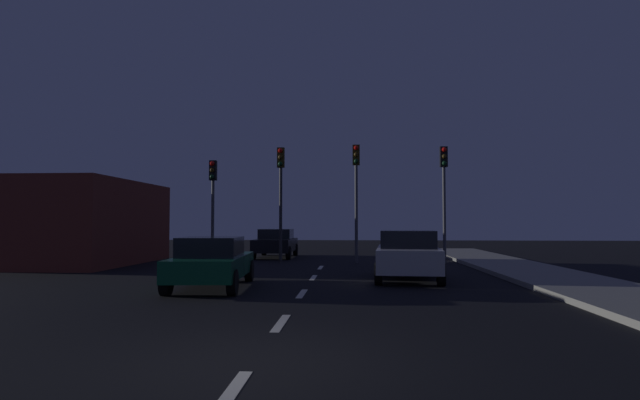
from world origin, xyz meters
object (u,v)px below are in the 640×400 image
(traffic_signal_center_right, at_px, (356,181))
(car_oncoming_far, at_px, (276,243))
(traffic_signal_center_left, at_px, (281,182))
(car_adjacent_lane, at_px, (212,262))
(traffic_signal_far_left, at_px, (213,190))
(traffic_signal_far_right, at_px, (444,182))
(car_stopped_ahead, at_px, (408,255))

(traffic_signal_center_right, xyz_separation_m, car_oncoming_far, (-4.15, 3.72, -2.91))
(traffic_signal_center_left, bearing_deg, traffic_signal_center_right, 0.00)
(car_adjacent_lane, bearing_deg, traffic_signal_center_left, 85.95)
(traffic_signal_far_left, height_order, traffic_signal_far_right, traffic_signal_far_right)
(car_oncoming_far, bearing_deg, traffic_signal_far_right, -24.89)
(traffic_signal_far_right, bearing_deg, car_adjacent_lane, -131.35)
(car_adjacent_lane, height_order, car_oncoming_far, car_oncoming_far)
(traffic_signal_far_left, relative_size, traffic_signal_center_left, 0.89)
(traffic_signal_far_right, bearing_deg, traffic_signal_center_right, 180.00)
(traffic_signal_center_left, height_order, car_oncoming_far, traffic_signal_center_left)
(car_adjacent_lane, bearing_deg, traffic_signal_center_right, 65.83)
(traffic_signal_center_right, relative_size, car_stopped_ahead, 1.20)
(traffic_signal_far_left, xyz_separation_m, traffic_signal_center_left, (3.09, 0.00, 0.36))
(traffic_signal_center_right, relative_size, car_oncoming_far, 1.24)
(car_stopped_ahead, height_order, car_oncoming_far, car_stopped_ahead)
(traffic_signal_center_left, bearing_deg, car_oncoming_far, 101.70)
(traffic_signal_far_right, height_order, car_stopped_ahead, traffic_signal_far_right)
(car_adjacent_lane, bearing_deg, traffic_signal_far_left, 105.38)
(traffic_signal_center_right, height_order, traffic_signal_far_right, traffic_signal_center_right)
(traffic_signal_far_left, distance_m, traffic_signal_center_left, 3.11)
(traffic_signal_far_left, height_order, car_oncoming_far, traffic_signal_far_left)
(car_stopped_ahead, bearing_deg, traffic_signal_far_right, 70.60)
(traffic_signal_center_left, distance_m, traffic_signal_far_right, 7.24)
(traffic_signal_far_left, relative_size, car_stopped_ahead, 1.05)
(traffic_signal_center_right, relative_size, car_adjacent_lane, 1.21)
(traffic_signal_center_left, distance_m, car_stopped_ahead, 8.66)
(traffic_signal_center_right, bearing_deg, car_adjacent_lane, -114.17)
(car_oncoming_far, bearing_deg, car_adjacent_lane, -89.38)
(traffic_signal_center_left, xyz_separation_m, car_oncoming_far, (-0.77, 3.72, -2.85))
(traffic_signal_far_left, relative_size, car_adjacent_lane, 1.06)
(traffic_signal_far_right, height_order, car_oncoming_far, traffic_signal_far_right)
(car_adjacent_lane, bearing_deg, traffic_signal_far_right, 48.65)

